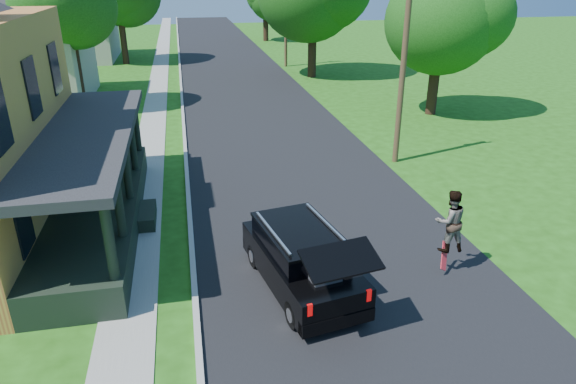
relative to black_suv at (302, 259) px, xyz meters
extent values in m
plane|color=#204F0F|center=(1.40, -1.50, -0.81)|extent=(140.00, 140.00, 0.00)
cube|color=black|center=(1.40, 18.50, -0.81)|extent=(8.00, 120.00, 0.02)
cube|color=#A2A29D|center=(-2.65, 18.50, -0.81)|extent=(0.15, 120.00, 0.12)
cube|color=gray|center=(-4.20, 18.50, -0.81)|extent=(1.30, 120.00, 0.03)
cube|color=gray|center=(-8.10, 4.50, -0.81)|extent=(6.50, 1.20, 0.03)
cube|color=black|center=(-5.40, 4.50, -0.36)|extent=(2.40, 10.00, 0.90)
cube|color=black|center=(-5.40, 4.50, 2.19)|extent=(2.60, 10.30, 0.25)
cube|color=#A8A394|center=(-12.10, 22.50, 1.69)|extent=(8.00, 8.00, 5.00)
cube|color=#A8A394|center=(-12.10, 38.50, 1.69)|extent=(8.00, 8.00, 5.00)
cube|color=black|center=(0.00, 0.00, -0.20)|extent=(2.46, 4.41, 0.80)
cube|color=black|center=(-0.03, 0.14, 0.45)|extent=(2.04, 2.82, 0.52)
cube|color=black|center=(-0.03, 0.14, 0.73)|extent=(2.09, 2.91, 0.08)
cube|color=black|center=(0.36, -2.00, 1.13)|extent=(1.74, 1.14, 0.36)
cube|color=#303034|center=(0.22, -1.23, 0.09)|extent=(0.75, 0.68, 0.43)
cube|color=silver|center=(-0.71, 0.02, 0.82)|extent=(0.46, 2.26, 0.06)
cube|color=silver|center=(0.66, 0.27, 0.82)|extent=(0.46, 2.26, 0.06)
cube|color=#990505|center=(-0.32, -2.15, 0.09)|extent=(0.12, 0.08, 0.28)
cube|color=#990505|center=(1.05, -1.90, 0.09)|extent=(0.12, 0.08, 0.28)
cylinder|color=black|center=(-0.99, 1.22, -0.49)|extent=(0.34, 0.67, 0.64)
cylinder|color=black|center=(0.51, 1.49, -0.49)|extent=(0.34, 0.67, 0.64)
cylinder|color=black|center=(-0.51, -1.48, -0.49)|extent=(0.34, 0.67, 0.64)
cylinder|color=black|center=(0.99, -1.21, -0.49)|extent=(0.34, 0.67, 0.64)
imported|color=black|center=(3.90, 0.00, 0.66)|extent=(0.83, 0.65, 1.69)
cube|color=#A70E18|center=(3.84, -0.04, -0.34)|extent=(0.42, 0.54, 0.66)
cylinder|color=black|center=(-8.27, 19.96, 0.94)|extent=(0.76, 0.76, 3.50)
sphere|color=#266E1D|center=(-8.27, 19.96, 4.25)|extent=(6.10, 6.10, 4.68)
sphere|color=#266E1D|center=(-8.91, 20.15, 4.77)|extent=(5.42, 5.42, 4.16)
cylinder|color=black|center=(-7.04, 35.14, 0.93)|extent=(0.61, 0.61, 3.49)
cylinder|color=black|center=(10.79, 14.99, 0.56)|extent=(0.73, 0.73, 2.75)
sphere|color=#266E1D|center=(10.79, 14.99, 3.71)|extent=(6.91, 6.91, 5.33)
sphere|color=#266E1D|center=(11.27, 14.86, 4.90)|extent=(5.98, 5.98, 4.62)
sphere|color=#266E1D|center=(10.18, 15.18, 4.31)|extent=(6.14, 6.14, 4.74)
cylinder|color=black|center=(6.90, 26.52, 1.22)|extent=(0.74, 0.74, 4.06)
cylinder|color=black|center=(6.91, 47.51, 0.76)|extent=(0.63, 0.63, 3.15)
cylinder|color=#4E3524|center=(5.90, 8.18, 2.94)|extent=(0.25, 0.25, 7.49)
cylinder|color=#4E3524|center=(5.90, 31.28, 2.91)|extent=(0.25, 0.25, 7.45)
camera|label=1|loc=(-2.53, -10.64, 6.59)|focal=32.00mm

